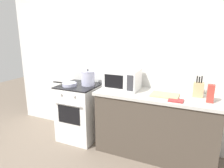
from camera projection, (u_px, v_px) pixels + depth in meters
name	position (u px, v px, depth m)	size (l,w,h in m)	color
ground_plane	(79.00, 162.00, 2.84)	(10.00, 10.00, 0.00)	#7A6B5B
back_wall	(125.00, 64.00, 3.26)	(4.40, 0.10, 2.50)	silver
lower_cabinet_right	(155.00, 126.00, 2.91)	(1.64, 0.56, 0.88)	#4C4238
countertop_right	(157.00, 96.00, 2.80)	(1.70, 0.60, 0.04)	beige
stove	(80.00, 112.00, 3.39)	(0.60, 0.64, 0.92)	white
stock_pot	(88.00, 78.00, 3.23)	(0.30, 0.22, 0.26)	silver
frying_pan	(69.00, 84.00, 3.22)	(0.42, 0.22, 0.05)	silver
microwave	(122.00, 79.00, 3.02)	(0.50, 0.37, 0.30)	white
cutting_board	(165.00, 95.00, 2.73)	(0.36, 0.26, 0.02)	tan
knife_block	(198.00, 90.00, 2.67)	(0.13, 0.10, 0.28)	tan
pasta_box	(211.00, 94.00, 2.46)	(0.08, 0.08, 0.22)	#B73D33
oven_mitt	(176.00, 100.00, 2.52)	(0.18, 0.14, 0.02)	#993333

